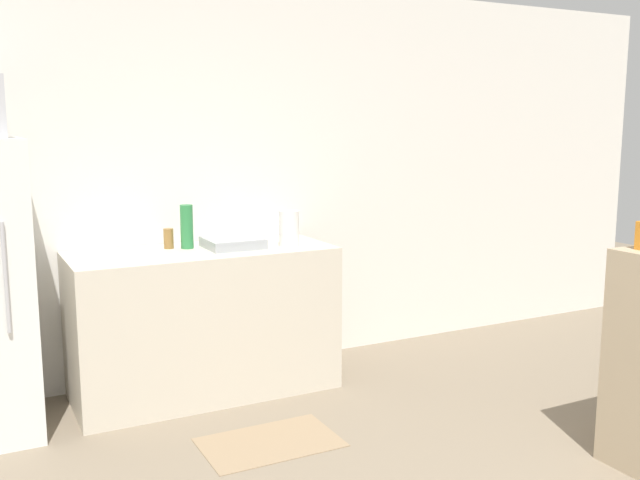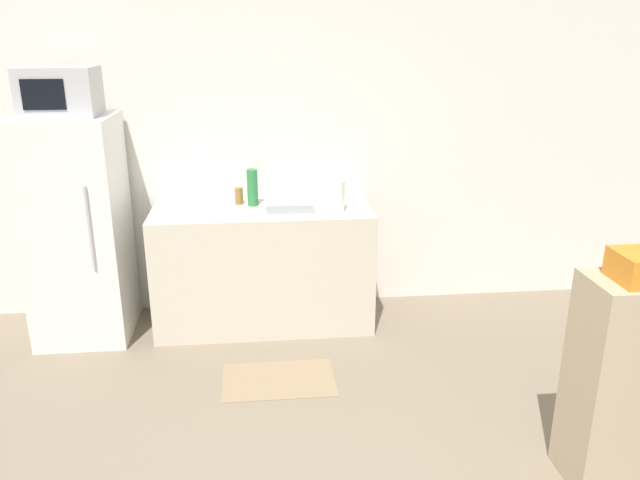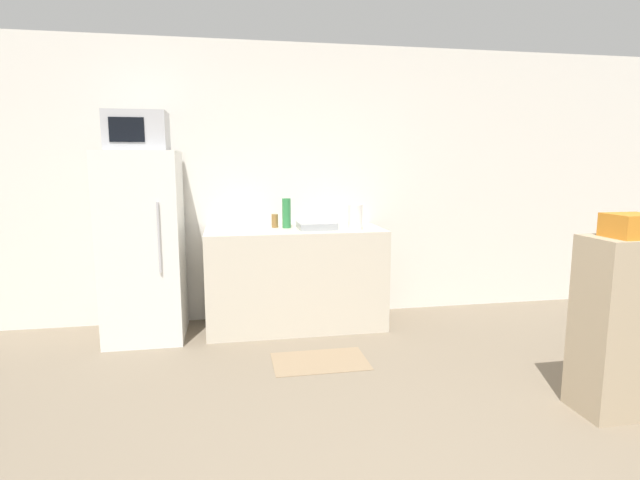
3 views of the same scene
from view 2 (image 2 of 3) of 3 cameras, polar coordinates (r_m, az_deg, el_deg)
wall_back at (r=4.85m, az=-5.05°, el=8.59°), size 8.00×0.06×2.60m
refrigerator at (r=4.74m, az=-21.25°, el=0.88°), size 0.64×0.69×1.60m
microwave at (r=4.56m, az=-22.70°, el=12.41°), size 0.48×0.39×0.32m
counter at (r=4.72m, az=-5.18°, el=-2.41°), size 1.60×0.67×0.91m
sink_basin at (r=4.56m, az=-2.85°, el=3.31°), size 0.34×0.33×0.06m
bottle_tall at (r=4.62m, az=-6.19°, el=4.80°), size 0.08×0.08×0.27m
bottle_short at (r=4.69m, az=-7.42°, el=4.03°), size 0.06×0.06×0.12m
paper_towel_roll at (r=4.44m, az=1.47°, el=4.03°), size 0.12×0.12×0.23m
kitchen_rug at (r=4.13m, az=-3.80°, el=-12.60°), size 0.72×0.46×0.01m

